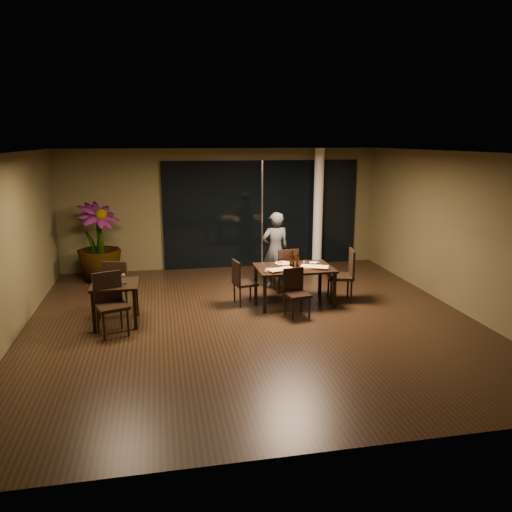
{
  "coord_description": "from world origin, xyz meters",
  "views": [
    {
      "loc": [
        -1.58,
        -8.42,
        3.22
      ],
      "look_at": [
        0.19,
        0.63,
        1.05
      ],
      "focal_mm": 35.0,
      "sensor_mm": 36.0,
      "label": 1
    }
  ],
  "objects_px": {
    "chair_main_right": "(345,272)",
    "bottle_c": "(291,259)",
    "potted_plant": "(98,242)",
    "diner": "(275,250)",
    "bottle_a": "(292,259)",
    "side_table": "(115,290)",
    "chair_main_near": "(296,290)",
    "bottle_b": "(298,260)",
    "chair_main_far": "(286,268)",
    "chair_side_near": "(110,300)",
    "chair_side_far": "(118,283)",
    "chair_main_left": "(241,280)",
    "main_table": "(294,271)"
  },
  "relations": [
    {
      "from": "chair_main_near",
      "to": "bottle_b",
      "type": "relative_size",
      "value": 3.23
    },
    {
      "from": "chair_main_left",
      "to": "potted_plant",
      "type": "relative_size",
      "value": 0.5
    },
    {
      "from": "bottle_a",
      "to": "bottle_c",
      "type": "relative_size",
      "value": 1.17
    },
    {
      "from": "chair_main_right",
      "to": "bottle_c",
      "type": "relative_size",
      "value": 3.72
    },
    {
      "from": "chair_main_right",
      "to": "bottle_a",
      "type": "relative_size",
      "value": 3.19
    },
    {
      "from": "chair_main_far",
      "to": "chair_main_left",
      "type": "height_order",
      "value": "chair_main_far"
    },
    {
      "from": "side_table",
      "to": "bottle_b",
      "type": "relative_size",
      "value": 2.91
    },
    {
      "from": "chair_side_near",
      "to": "potted_plant",
      "type": "bearing_deg",
      "value": 78.75
    },
    {
      "from": "chair_main_near",
      "to": "potted_plant",
      "type": "distance_m",
      "value": 4.97
    },
    {
      "from": "chair_main_right",
      "to": "bottle_a",
      "type": "height_order",
      "value": "bottle_a"
    },
    {
      "from": "main_table",
      "to": "chair_main_right",
      "type": "height_order",
      "value": "chair_main_right"
    },
    {
      "from": "chair_main_left",
      "to": "chair_side_near",
      "type": "height_order",
      "value": "chair_side_near"
    },
    {
      "from": "chair_main_near",
      "to": "chair_side_near",
      "type": "distance_m",
      "value": 3.31
    },
    {
      "from": "side_table",
      "to": "potted_plant",
      "type": "height_order",
      "value": "potted_plant"
    },
    {
      "from": "side_table",
      "to": "bottle_c",
      "type": "distance_m",
      "value": 3.43
    },
    {
      "from": "main_table",
      "to": "diner",
      "type": "xyz_separation_m",
      "value": [
        -0.11,
        1.17,
        0.17
      ]
    },
    {
      "from": "chair_side_far",
      "to": "bottle_a",
      "type": "height_order",
      "value": "bottle_a"
    },
    {
      "from": "chair_main_near",
      "to": "bottle_b",
      "type": "xyz_separation_m",
      "value": [
        0.22,
        0.67,
        0.39
      ]
    },
    {
      "from": "chair_main_near",
      "to": "chair_side_near",
      "type": "relative_size",
      "value": 0.85
    },
    {
      "from": "chair_main_far",
      "to": "chair_main_near",
      "type": "xyz_separation_m",
      "value": [
        -0.19,
        -1.41,
        -0.05
      ]
    },
    {
      "from": "main_table",
      "to": "chair_side_far",
      "type": "xyz_separation_m",
      "value": [
        -3.4,
        0.1,
        -0.1
      ]
    },
    {
      "from": "chair_main_right",
      "to": "chair_side_near",
      "type": "bearing_deg",
      "value": -66.84
    },
    {
      "from": "chair_side_far",
      "to": "chair_main_far",
      "type": "bearing_deg",
      "value": -152.27
    },
    {
      "from": "potted_plant",
      "to": "bottle_a",
      "type": "xyz_separation_m",
      "value": [
        3.94,
        -2.45,
        0.01
      ]
    },
    {
      "from": "side_table",
      "to": "bottle_a",
      "type": "height_order",
      "value": "bottle_a"
    },
    {
      "from": "chair_side_far",
      "to": "chair_side_near",
      "type": "xyz_separation_m",
      "value": [
        -0.05,
        -1.02,
        0.01
      ]
    },
    {
      "from": "bottle_a",
      "to": "bottle_b",
      "type": "relative_size",
      "value": 1.21
    },
    {
      "from": "main_table",
      "to": "bottle_c",
      "type": "xyz_separation_m",
      "value": [
        -0.04,
        0.12,
        0.22
      ]
    },
    {
      "from": "bottle_b",
      "to": "diner",
      "type": "bearing_deg",
      "value": 98.46
    },
    {
      "from": "chair_main_left",
      "to": "bottle_c",
      "type": "distance_m",
      "value": 1.07
    },
    {
      "from": "bottle_a",
      "to": "potted_plant",
      "type": "bearing_deg",
      "value": 148.18
    },
    {
      "from": "chair_main_near",
      "to": "side_table",
      "type": "bearing_deg",
      "value": 166.25
    },
    {
      "from": "side_table",
      "to": "chair_side_near",
      "type": "distance_m",
      "value": 0.43
    },
    {
      "from": "potted_plant",
      "to": "diner",
      "type": "bearing_deg",
      "value": -18.73
    },
    {
      "from": "main_table",
      "to": "potted_plant",
      "type": "height_order",
      "value": "potted_plant"
    },
    {
      "from": "chair_main_right",
      "to": "bottle_c",
      "type": "xyz_separation_m",
      "value": [
        -1.09,
        0.16,
        0.3
      ]
    },
    {
      "from": "chair_main_near",
      "to": "chair_side_near",
      "type": "xyz_separation_m",
      "value": [
        -3.3,
        -0.25,
        0.09
      ]
    },
    {
      "from": "bottle_a",
      "to": "chair_main_near",
      "type": "bearing_deg",
      "value": -100.06
    },
    {
      "from": "side_table",
      "to": "chair_main_far",
      "type": "bearing_deg",
      "value": 19.74
    },
    {
      "from": "chair_side_far",
      "to": "chair_main_right",
      "type": "bearing_deg",
      "value": -164.4
    },
    {
      "from": "chair_main_near",
      "to": "bottle_c",
      "type": "xyz_separation_m",
      "value": [
        0.12,
        0.8,
        0.4
      ]
    },
    {
      "from": "potted_plant",
      "to": "side_table",
      "type": "bearing_deg",
      "value": -79.05
    },
    {
      "from": "chair_side_near",
      "to": "main_table",
      "type": "bearing_deg",
      "value": -5.0
    },
    {
      "from": "chair_main_far",
      "to": "chair_main_near",
      "type": "relative_size",
      "value": 1.09
    },
    {
      "from": "chair_side_near",
      "to": "potted_plant",
      "type": "height_order",
      "value": "potted_plant"
    },
    {
      "from": "diner",
      "to": "chair_side_far",
      "type": "bearing_deg",
      "value": 12.28
    },
    {
      "from": "chair_main_left",
      "to": "chair_side_near",
      "type": "relative_size",
      "value": 0.87
    },
    {
      "from": "bottle_b",
      "to": "potted_plant",
      "type": "bearing_deg",
      "value": 148.36
    },
    {
      "from": "chair_main_near",
      "to": "chair_main_right",
      "type": "xyz_separation_m",
      "value": [
        1.21,
        0.64,
        0.1
      ]
    },
    {
      "from": "bottle_a",
      "to": "chair_side_near",
      "type": "bearing_deg",
      "value": -164.43
    }
  ]
}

